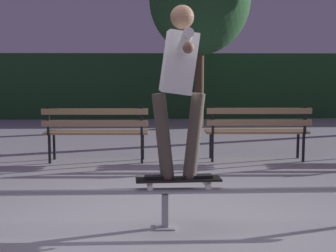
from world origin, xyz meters
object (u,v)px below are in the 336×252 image
(grind_rail, at_px, (165,197))
(skateboard, at_px, (178,180))
(park_bench_left_center, at_px, (96,128))
(skateboarder, at_px, (179,77))
(park_bench_right_center, at_px, (257,127))

(grind_rail, xyz_separation_m, skateboard, (0.12, -0.00, 0.16))
(park_bench_left_center, bearing_deg, grind_rail, -73.28)
(skateboarder, distance_m, park_bench_left_center, 3.42)
(park_bench_left_center, relative_size, park_bench_right_center, 1.00)
(skateboarder, relative_size, park_bench_right_center, 0.97)
(grind_rail, height_order, park_bench_left_center, park_bench_left_center)
(skateboard, height_order, skateboarder, skateboarder)
(skateboard, relative_size, park_bench_left_center, 0.49)
(skateboard, relative_size, park_bench_right_center, 0.49)
(grind_rail, distance_m, skateboard, 0.20)
(skateboard, bearing_deg, park_bench_left_center, 108.77)
(skateboard, distance_m, park_bench_right_center, 3.45)
(skateboarder, xyz_separation_m, park_bench_right_center, (1.42, 3.14, -0.85))
(park_bench_left_center, distance_m, park_bench_right_center, 2.49)
(grind_rail, bearing_deg, park_bench_left_center, 106.72)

